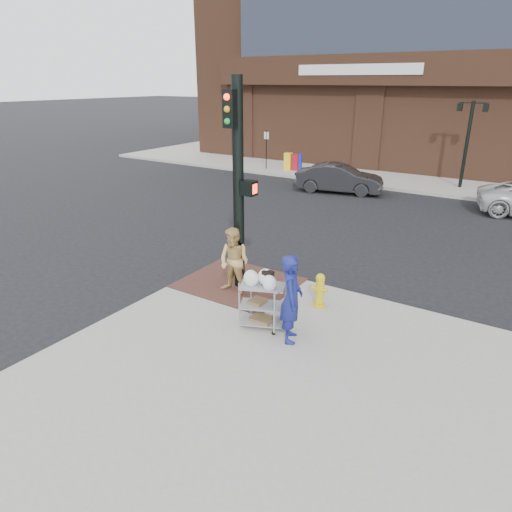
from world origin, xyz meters
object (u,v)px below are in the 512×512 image
Objects in this scene: woman_blue at (291,299)px; lamp_post at (468,135)px; utility_cart at (262,301)px; fire_hydrant at (320,290)px; traffic_signal_pole at (238,181)px; pedestrian_tan at (234,261)px; sedan_dark at (339,178)px.

lamp_post is at bearing -26.94° from woman_blue.
utility_cart reaches higher than fire_hydrant.
utility_cart is (1.55, -1.39, -2.10)m from traffic_signal_pole.
utility_cart is (-0.93, -16.62, -1.89)m from lamp_post.
traffic_signal_pole reaches higher than pedestrian_tan.
woman_blue reaches higher than utility_cart.
traffic_signal_pole is at bearing -178.01° from fire_hydrant.
fire_hydrant is at bearing -171.40° from sedan_dark.
traffic_signal_pole is 1.23× the size of sedan_dark.
traffic_signal_pole reaches higher than fire_hydrant.
pedestrian_tan reaches higher than sedan_dark.
pedestrian_tan is at bearing 35.82° from woman_blue.
fire_hydrant is (-0.13, 1.62, -0.49)m from woman_blue.
pedestrian_tan is 2.01× the size of fire_hydrant.
lamp_post is at bearing 81.63° from pedestrian_tan.
fire_hydrant is (2.06, 0.46, -0.41)m from pedestrian_tan.
fire_hydrant is at bearing -21.61° from woman_blue.
lamp_post reaches higher than sedan_dark.
sedan_dark is 3.19× the size of utility_cart.
sedan_dark is 13.51m from utility_cart.
utility_cart is at bearing -93.20° from lamp_post.
woman_blue is 0.45× the size of sedan_dark.
lamp_post is 0.99× the size of sedan_dark.
sedan_dark is at bearing 101.67° from pedestrian_tan.
lamp_post reaches higher than utility_cart.
traffic_signal_pole is at bearing 29.88° from woman_blue.
utility_cart is 1.60m from fire_hydrant.
utility_cart is at bearing -34.87° from pedestrian_tan.
utility_cart is at bearing -41.98° from traffic_signal_pole.
utility_cart is at bearing -176.15° from sedan_dark.
traffic_signal_pole reaches higher than lamp_post.
lamp_post is at bearing -65.15° from sedan_dark.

